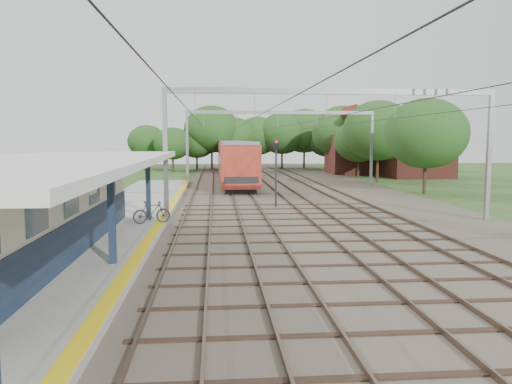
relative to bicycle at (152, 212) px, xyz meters
name	(u,v)px	position (x,y,z in m)	size (l,w,h in m)	color
ground	(331,340)	(5.60, -13.83, -0.90)	(160.00, 160.00, 0.00)	#2D4C1E
ballast_bed	(295,193)	(9.60, 16.17, -0.85)	(18.00, 90.00, 0.10)	#473D33
platform	(113,227)	(-1.90, 0.17, -0.72)	(5.00, 52.00, 0.35)	gray
yellow_stripe	(160,223)	(0.35, 0.17, -0.54)	(0.45, 52.00, 0.01)	yellow
station_building	(29,209)	(-3.28, -6.83, 1.15)	(3.41, 18.00, 3.40)	beige
canopy	(50,164)	(-2.17, -7.83, 2.74)	(6.40, 20.00, 3.44)	#12203A
rail_tracks	(264,191)	(7.10, 16.17, -0.72)	(11.80, 88.00, 0.15)	brown
catenary_system	(297,124)	(8.99, 11.45, 4.61)	(17.22, 88.00, 7.00)	gray
tree_band	(262,136)	(9.44, 43.29, 4.02)	(31.72, 30.88, 8.82)	#382619
house_near	(417,152)	(26.60, 32.17, 2.09)	(7.00, 6.12, 7.89)	brown
house_far	(361,149)	(21.60, 38.17, 2.33)	(8.00, 6.12, 8.66)	brown
bicycle	(152,212)	(0.00, 0.00, 0.00)	(0.52, 1.83, 1.10)	black
train	(232,158)	(5.10, 33.60, 1.40)	(3.16, 39.34, 4.13)	black
signal_post	(276,165)	(6.95, 7.20, 1.88)	(0.31, 0.27, 4.39)	black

